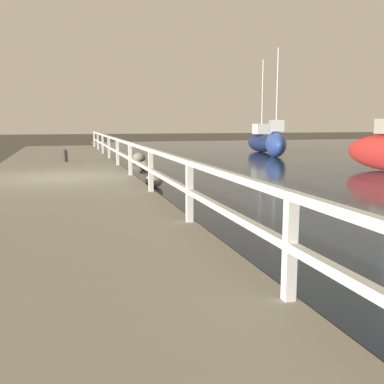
# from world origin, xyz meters

# --- Properties ---
(ground_plane) EXTENTS (120.00, 120.00, 0.00)m
(ground_plane) POSITION_xyz_m (0.00, 0.00, 0.00)
(ground_plane) COLOR #4C473D
(dock_walkway) EXTENTS (4.32, 36.00, 0.31)m
(dock_walkway) POSITION_xyz_m (0.00, 0.00, 0.16)
(dock_walkway) COLOR gray
(dock_walkway) RESTS_ON ground
(railing) EXTENTS (0.10, 32.50, 0.97)m
(railing) POSITION_xyz_m (2.06, 0.00, 0.98)
(railing) COLOR white
(railing) RESTS_ON dock_walkway
(boulder_far_strip) EXTENTS (0.60, 0.54, 0.45)m
(boulder_far_strip) POSITION_xyz_m (3.59, 7.85, 0.22)
(boulder_far_strip) COLOR gray
(boulder_far_strip) RESTS_ON ground
(boulder_downstream) EXTENTS (0.47, 0.42, 0.35)m
(boulder_downstream) POSITION_xyz_m (3.24, 4.35, 0.17)
(boulder_downstream) COLOR gray
(boulder_downstream) RESTS_ON ground
(boulder_mid_strip) EXTENTS (0.52, 0.47, 0.39)m
(boulder_mid_strip) POSITION_xyz_m (2.66, -0.50, 0.20)
(boulder_mid_strip) COLOR gray
(boulder_mid_strip) RESTS_ON ground
(mooring_bollard) EXTENTS (0.20, 0.20, 0.49)m
(mooring_bollard) POSITION_xyz_m (0.23, 5.26, 0.56)
(mooring_bollard) COLOR #333338
(mooring_bollard) RESTS_ON dock_walkway
(sailboat_navy) EXTENTS (1.49, 3.44, 5.61)m
(sailboat_navy) POSITION_xyz_m (12.11, 12.88, 0.68)
(sailboat_navy) COLOR #192347
(sailboat_navy) RESTS_ON water_surface
(sailboat_blue) EXTENTS (1.99, 3.30, 5.69)m
(sailboat_blue) POSITION_xyz_m (11.19, 9.01, 0.78)
(sailboat_blue) COLOR #2D4C9E
(sailboat_blue) RESTS_ON water_surface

